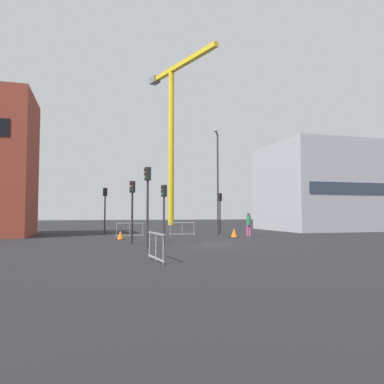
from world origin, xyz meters
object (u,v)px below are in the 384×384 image
Objects in this scene: traffic_light_crosswalk at (164,204)px; traffic_cone_by_barrier at (120,235)px; streetlamp_tall at (217,175)px; construction_crane at (173,120)px; traffic_light_far at (220,206)px; traffic_light_corner at (132,201)px; pedestrian_walking at (249,222)px; traffic_light_median at (148,194)px; traffic_cone_on_verge at (234,233)px; traffic_light_near at (105,203)px.

traffic_light_crosswalk is 5.20m from traffic_cone_by_barrier.
construction_crane is at bearing 85.74° from streetlamp_tall.
traffic_light_far reaches higher than traffic_light_crosswalk.
streetlamp_tall reaches higher than traffic_light_crosswalk.
traffic_light_corner is 2.02× the size of pedestrian_walking.
traffic_light_crosswalk is 0.97× the size of traffic_light_far.
pedestrian_walking is (1.97, -1.84, -3.91)m from streetlamp_tall.
construction_crane is 5.90× the size of traffic_light_median.
traffic_light_far is 5.28× the size of traffic_cone_on_verge.
pedestrian_walking reaches higher than traffic_cone_on_verge.
traffic_light_crosswalk is 5.11× the size of traffic_cone_on_verge.
traffic_light_far is 4.56m from pedestrian_walking.
traffic_light_median is at bearing -127.01° from streetlamp_tall.
traffic_cone_by_barrier is (-10.20, -1.26, -0.80)m from pedestrian_walking.
traffic_light_median reaches higher than traffic_light_corner.
traffic_light_crosswalk is 1.90m from traffic_light_corner.
traffic_cone_on_verge reaches higher than traffic_cone_by_barrier.
traffic_light_corner is (1.20, -9.93, -0.13)m from traffic_light_near.
traffic_light_near is 6.35× the size of traffic_cone_by_barrier.
traffic_light_crosswalk reaches higher than traffic_cone_on_verge.
traffic_light_corner is (-9.83, -33.26, -13.88)m from construction_crane.
pedestrian_walking is (9.82, 4.98, -1.45)m from traffic_light_corner.
construction_crane is 35.16m from traffic_cone_by_barrier.
traffic_light_far is (1.09, 2.42, -2.54)m from streetlamp_tall.
traffic_cone_on_verge is (-0.90, -5.55, -2.14)m from traffic_light_far.
streetlamp_tall is 2.36× the size of traffic_light_far.
traffic_light_corner is at bearing -153.11° from pedestrian_walking.
streetlamp_tall is at bearing 40.96° from traffic_light_corner.
pedestrian_walking is at bearing 34.35° from traffic_light_crosswalk.
construction_crane reaches higher than traffic_light_median.
traffic_light_crosswalk is (-7.99, -33.73, -14.03)m from construction_crane.
traffic_light_near is 12.19m from pedestrian_walking.
traffic_cone_on_verge is at bearing -34.00° from traffic_light_near.
traffic_light_median is 7.22m from traffic_cone_by_barrier.
construction_crane is 28.86m from streetlamp_tall.
traffic_light_median is (-1.37, -2.50, 0.44)m from traffic_light_crosswalk.
traffic_light_far is at bearing 45.91° from traffic_light_corner.
pedestrian_walking is at bearing -90.01° from construction_crane.
construction_crane is at bearing 87.91° from traffic_light_far.
traffic_light_near is at bearing 97.55° from traffic_cone_by_barrier.
traffic_light_near is 2.14× the size of pedestrian_walking.
traffic_cone_on_verge is (8.43, -0.04, 0.03)m from traffic_cone_by_barrier.
traffic_light_corner is at bearing -83.10° from traffic_light_near.
traffic_cone_by_barrier is at bearing 179.73° from traffic_cone_on_verge.
traffic_light_median reaches higher than pedestrian_walking.
traffic_cone_by_barrier is (0.82, -6.20, -2.38)m from traffic_light_near.
construction_crane is 36.34× the size of traffic_cone_on_verge.
traffic_light_near reaches higher than traffic_light_far.
pedestrian_walking is (7.99, 5.46, -1.30)m from traffic_light_crosswalk.
traffic_light_corner is at bearing -106.46° from construction_crane.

